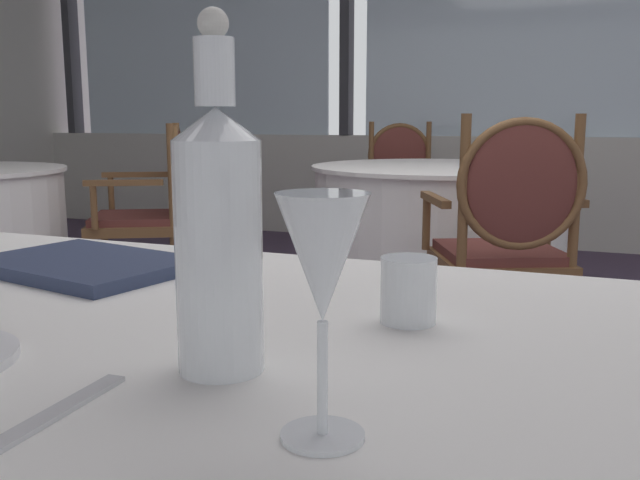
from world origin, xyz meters
TOP-DOWN VIEW (x-y plane):
  - ground_plane at (0.00, 0.00)m, footprint 11.78×11.78m
  - window_wall_far at (-0.00, 3.38)m, footprint 9.06×0.14m
  - dinner_fork at (0.13, -1.79)m, footprint 0.02×0.17m
  - water_bottle at (0.20, -1.64)m, footprint 0.08×0.08m
  - wine_glass at (0.34, -1.74)m, footprint 0.07×0.07m
  - water_tumbler at (0.33, -1.43)m, footprint 0.07×0.07m
  - menu_book at (-0.22, -1.34)m, footprint 0.36×0.29m
  - background_table_0 at (-0.21, 1.40)m, footprint 1.34×1.34m
  - dining_chair_0_0 at (-0.67, 2.40)m, footprint 0.64×0.61m
  - dining_chair_0_1 at (0.25, 0.39)m, footprint 0.64×0.61m
  - dining_chair_1_1 at (-1.56, 0.78)m, footprint 0.62×0.65m

SIDE VIEW (x-z plane):
  - ground_plane at x=0.00m, z-range 0.00..0.00m
  - background_table_0 at x=-0.21m, z-range 0.00..0.74m
  - dining_chair_0_0 at x=-0.67m, z-range 0.08..1.04m
  - dining_chair_1_1 at x=-1.56m, z-range 0.08..1.04m
  - dining_chair_0_1 at x=0.25m, z-range 0.08..1.08m
  - dinner_fork at x=0.13m, z-range 0.74..0.75m
  - menu_book at x=-0.22m, z-range 0.74..0.76m
  - water_tumbler at x=0.33m, z-range 0.74..0.82m
  - wine_glass at x=0.34m, z-range 0.78..0.97m
  - water_bottle at x=0.20m, z-range 0.71..1.04m
  - window_wall_far at x=0.00m, z-range -0.28..2.49m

